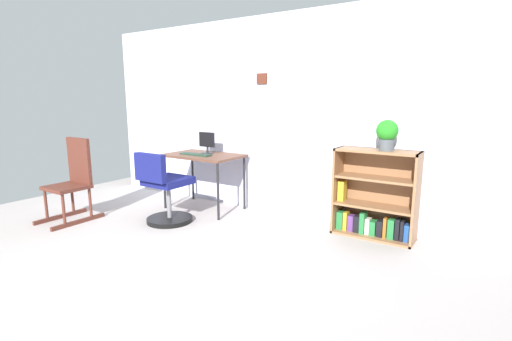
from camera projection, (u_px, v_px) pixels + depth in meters
name	position (u px, v px, depth m)	size (l,w,h in m)	color
ground_plane	(131.00, 274.00, 3.06)	(6.24, 6.24, 0.00)	#A69D9A
wall_back	(269.00, 117.00, 4.61)	(5.20, 0.12, 2.36)	silver
desk	(204.00, 159.00, 4.75)	(0.96, 0.61, 0.71)	brown
monitor	(207.00, 143.00, 4.80)	(0.24, 0.16, 0.27)	#262628
keyboard	(196.00, 154.00, 4.67)	(0.43, 0.12, 0.02)	#1F3629
office_chair	(165.00, 192.00, 4.24)	(0.52, 0.55, 0.82)	black
rocking_chair	(73.00, 180.00, 4.36)	(0.42, 0.64, 0.95)	#54281E
bookshelf_low	(375.00, 199.00, 3.85)	(0.81, 0.30, 0.90)	#8D613F
potted_plant_on_shelf	(387.00, 133.00, 3.63)	(0.21, 0.21, 0.30)	#474C51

